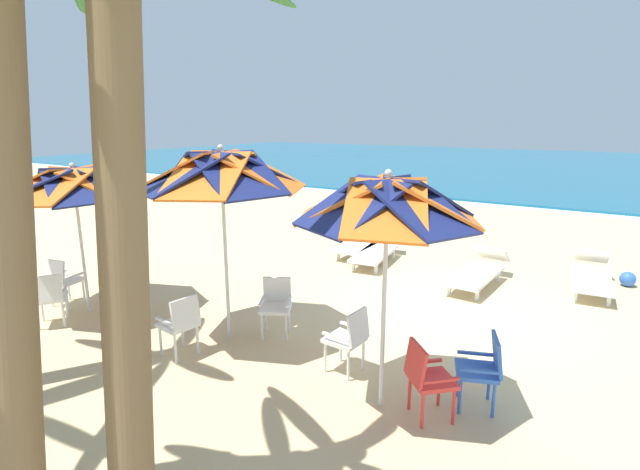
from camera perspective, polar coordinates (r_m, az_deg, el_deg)
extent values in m
plane|color=#D3B784|center=(8.44, 14.48, -8.77)|extent=(80.00, 80.00, 0.00)
cube|color=#19607F|center=(37.00, 28.89, 7.14)|extent=(80.00, 36.00, 0.10)
cube|color=white|center=(18.90, 24.95, 2.77)|extent=(80.00, 0.70, 0.01)
cylinder|color=silver|center=(5.27, 7.63, -9.35)|extent=(0.05, 0.05, 2.21)
cube|color=orange|center=(4.93, 13.65, 3.90)|extent=(1.11, 1.04, 0.48)
cube|color=navy|center=(5.26, 11.90, 4.57)|extent=(1.04, 1.09, 0.48)
cube|color=orange|center=(5.39, 8.25, 4.95)|extent=(1.04, 1.11, 0.48)
cube|color=navy|center=(5.27, 4.52, 4.85)|extent=(1.09, 1.04, 0.48)
cube|color=orange|center=(4.96, 2.54, 4.32)|extent=(1.11, 1.04, 0.48)
cube|color=navy|center=(4.61, 3.74, 3.60)|extent=(1.04, 1.09, 0.48)
cube|color=orange|center=(4.45, 7.88, 3.13)|extent=(1.04, 1.11, 0.48)
cube|color=navy|center=(4.59, 12.16, 3.28)|extent=(1.09, 1.04, 0.48)
sphere|color=silver|center=(4.88, 8.19, 7.35)|extent=(0.08, 0.08, 0.08)
cube|color=blue|center=(5.76, 18.23, -15.21)|extent=(0.57, 0.57, 0.05)
cube|color=blue|center=(5.69, 20.45, -13.23)|extent=(0.24, 0.42, 0.40)
cube|color=blue|center=(5.53, 18.55, -15.20)|extent=(0.38, 0.18, 0.03)
cube|color=blue|center=(5.89, 18.09, -13.34)|extent=(0.38, 0.18, 0.03)
cylinder|color=blue|center=(5.70, 16.41, -18.08)|extent=(0.04, 0.04, 0.41)
cylinder|color=blue|center=(6.01, 16.14, -16.33)|extent=(0.04, 0.04, 0.41)
cylinder|color=blue|center=(5.75, 20.08, -18.10)|extent=(0.04, 0.04, 0.41)
cylinder|color=blue|center=(6.05, 19.60, -16.37)|extent=(0.04, 0.04, 0.41)
cube|color=white|center=(6.19, 2.95, -12.37)|extent=(0.47, 0.47, 0.05)
cube|color=white|center=(6.00, 4.60, -10.92)|extent=(0.13, 0.42, 0.40)
cube|color=white|center=(6.00, 1.88, -12.11)|extent=(0.40, 0.07, 0.03)
cube|color=white|center=(6.30, 3.99, -10.82)|extent=(0.40, 0.07, 0.03)
cylinder|color=white|center=(6.26, 0.62, -14.45)|extent=(0.04, 0.04, 0.41)
cylinder|color=white|center=(6.51, 2.49, -13.27)|extent=(0.04, 0.04, 0.41)
cylinder|color=white|center=(6.08, 3.40, -15.36)|extent=(0.04, 0.04, 0.41)
cylinder|color=white|center=(6.35, 5.20, -14.08)|extent=(0.04, 0.04, 0.41)
cube|color=red|center=(5.46, 13.30, -16.55)|extent=(0.62, 0.62, 0.05)
cube|color=red|center=(5.28, 11.39, -14.78)|extent=(0.36, 0.37, 0.40)
cube|color=red|center=(5.57, 12.47, -14.60)|extent=(0.31, 0.30, 0.03)
cube|color=red|center=(5.25, 14.31, -16.54)|extent=(0.31, 0.30, 0.03)
cylinder|color=red|center=(5.78, 14.06, -17.43)|extent=(0.04, 0.04, 0.41)
cylinder|color=red|center=(5.52, 15.72, -19.19)|extent=(0.04, 0.04, 0.41)
cylinder|color=red|center=(5.65, 10.68, -18.03)|extent=(0.04, 0.04, 0.41)
cylinder|color=red|center=(5.38, 12.17, -19.88)|extent=(0.04, 0.04, 0.41)
cylinder|color=silver|center=(6.99, -11.19, -3.30)|extent=(0.05, 0.05, 2.30)
cube|color=orange|center=(6.54, -7.03, 7.59)|extent=(1.30, 1.24, 0.54)
cube|color=navy|center=(6.97, -7.40, 7.94)|extent=(1.24, 1.31, 0.54)
cube|color=orange|center=(7.26, -10.08, 8.07)|extent=(1.24, 1.30, 0.54)
cube|color=navy|center=(7.25, -13.54, 7.90)|extent=(1.31, 1.24, 0.54)
cube|color=orange|center=(6.95, -16.11, 7.51)|extent=(1.30, 1.24, 0.54)
cube|color=navy|center=(6.52, -16.31, 7.13)|extent=(1.24, 1.31, 0.54)
cube|color=orange|center=(6.20, -13.62, 6.98)|extent=(1.24, 1.30, 0.54)
cube|color=navy|center=(6.21, -9.58, 7.18)|extent=(1.31, 1.24, 0.54)
sphere|color=silver|center=(6.70, -11.84, 10.25)|extent=(0.08, 0.08, 0.08)
cube|color=white|center=(6.87, -16.66, -10.23)|extent=(0.49, 0.49, 0.05)
cube|color=white|center=(6.63, -15.81, -8.96)|extent=(0.15, 0.43, 0.40)
cube|color=white|center=(6.73, -18.15, -9.83)|extent=(0.40, 0.09, 0.03)
cube|color=white|center=(6.93, -15.33, -8.94)|extent=(0.40, 0.09, 0.03)
cylinder|color=white|center=(7.02, -18.56, -11.93)|extent=(0.04, 0.04, 0.41)
cylinder|color=white|center=(7.19, -16.14, -11.13)|extent=(0.04, 0.04, 0.41)
cylinder|color=white|center=(6.75, -16.93, -12.89)|extent=(0.04, 0.04, 0.41)
cylinder|color=white|center=(6.92, -14.46, -12.02)|extent=(0.04, 0.04, 0.41)
cube|color=white|center=(7.15, -5.36, -8.73)|extent=(0.60, 0.60, 0.05)
cube|color=white|center=(7.25, -5.16, -6.49)|extent=(0.41, 0.28, 0.40)
cube|color=white|center=(7.08, -3.76, -7.96)|extent=(0.23, 0.37, 0.03)
cube|color=white|center=(7.14, -6.98, -7.85)|extent=(0.23, 0.37, 0.03)
cylinder|color=white|center=(7.06, -4.09, -11.06)|extent=(0.04, 0.04, 0.41)
cylinder|color=white|center=(7.11, -6.96, -10.94)|extent=(0.04, 0.04, 0.41)
cylinder|color=white|center=(7.38, -3.73, -9.93)|extent=(0.04, 0.04, 0.41)
cylinder|color=white|center=(7.43, -6.47, -9.82)|extent=(0.04, 0.04, 0.41)
cylinder|color=silver|center=(8.72, -26.58, -1.90)|extent=(0.05, 0.05, 2.07)
cube|color=orange|center=(8.18, -24.21, 5.72)|extent=(1.33, 1.26, 0.48)
cube|color=navy|center=(8.61, -23.66, 6.11)|extent=(1.25, 1.35, 0.48)
cube|color=orange|center=(8.97, -25.25, 6.22)|extent=(1.26, 1.33, 0.48)
cube|color=navy|center=(9.08, -27.94, 6.00)|extent=(1.35, 1.25, 0.48)
cube|color=orange|center=(8.87, -30.37, 5.58)|extent=(1.33, 1.26, 0.48)
cube|color=navy|center=(8.46, -31.23, 5.17)|extent=(1.25, 1.35, 0.48)
cube|color=orange|center=(8.07, -29.81, 5.02)|extent=(1.26, 1.33, 0.48)
cube|color=navy|center=(7.95, -26.81, 5.26)|extent=(1.35, 1.25, 0.48)
sphere|color=silver|center=(8.49, -27.61, 7.42)|extent=(0.08, 0.08, 0.08)
cube|color=white|center=(8.61, -29.57, -6.58)|extent=(0.62, 0.62, 0.05)
cube|color=white|center=(8.36, -29.96, -5.58)|extent=(0.33, 0.39, 0.40)
cube|color=white|center=(8.62, -30.96, -5.97)|extent=(0.34, 0.27, 0.03)
cube|color=white|center=(8.55, -28.33, -5.80)|extent=(0.34, 0.27, 0.03)
cylinder|color=white|center=(8.89, -30.34, -7.68)|extent=(0.04, 0.04, 0.41)
cylinder|color=white|center=(8.82, -28.08, -7.55)|extent=(0.04, 0.04, 0.41)
cylinder|color=white|center=(8.56, -30.74, -8.50)|extent=(0.04, 0.04, 0.41)
cylinder|color=white|center=(8.50, -28.39, -8.38)|extent=(0.04, 0.04, 0.41)
cube|color=white|center=(8.83, -21.97, -5.29)|extent=(0.56, 0.56, 0.05)
cube|color=white|center=(8.58, -21.73, -4.23)|extent=(0.23, 0.43, 0.40)
cube|color=white|center=(8.75, -23.29, -4.83)|extent=(0.39, 0.17, 0.03)
cube|color=white|center=(8.85, -20.79, -4.40)|extent=(0.39, 0.17, 0.03)
cylinder|color=white|center=(9.02, -23.23, -6.57)|extent=(0.04, 0.04, 0.41)
cylinder|color=white|center=(9.11, -21.09, -6.19)|extent=(0.04, 0.04, 0.41)
cylinder|color=white|center=(8.70, -22.62, -7.25)|extent=(0.04, 0.04, 0.41)
cylinder|color=white|center=(8.79, -20.40, -6.85)|extent=(0.04, 0.04, 0.41)
cube|color=white|center=(9.37, -28.13, -4.86)|extent=(0.52, 0.52, 0.05)
cube|color=white|center=(9.19, -29.21, -3.87)|extent=(0.43, 0.18, 0.40)
cube|color=white|center=(9.49, -29.00, -4.05)|extent=(0.12, 0.40, 0.03)
cube|color=white|center=(9.20, -27.38, -4.39)|extent=(0.12, 0.40, 0.03)
cylinder|color=white|center=(9.68, -27.89, -5.73)|extent=(0.04, 0.04, 0.41)
cylinder|color=white|center=(9.43, -26.46, -6.07)|extent=(0.04, 0.04, 0.41)
cylinder|color=white|center=(9.47, -29.48, -6.33)|extent=(0.04, 0.04, 0.41)
cylinder|color=white|center=(9.21, -28.06, -6.70)|extent=(0.04, 0.04, 0.41)
cube|color=white|center=(10.27, 29.83, -4.66)|extent=(0.77, 1.75, 0.06)
cube|color=white|center=(11.23, 29.81, -2.20)|extent=(0.64, 0.53, 0.36)
cube|color=white|center=(9.72, 31.33, -6.69)|extent=(0.06, 0.06, 0.22)
cube|color=white|center=(9.69, 28.31, -6.37)|extent=(0.06, 0.06, 0.22)
cube|color=white|center=(10.93, 31.00, -4.54)|extent=(0.06, 0.06, 0.22)
cube|color=white|center=(10.91, 28.32, -4.26)|extent=(0.06, 0.06, 0.22)
cube|color=white|center=(9.62, 18.10, -4.64)|extent=(0.75, 1.74, 0.06)
cube|color=white|center=(10.54, 19.98, -2.14)|extent=(0.64, 0.52, 0.36)
cube|color=white|center=(9.02, 18.30, -6.82)|extent=(0.06, 0.06, 0.22)
cube|color=white|center=(9.17, 15.25, -6.26)|extent=(0.06, 0.06, 0.22)
cube|color=white|center=(10.18, 20.55, -4.66)|extent=(0.06, 0.06, 0.22)
cube|color=white|center=(10.31, 17.81, -4.21)|extent=(0.06, 0.06, 0.22)
cube|color=white|center=(10.70, 6.51, -2.20)|extent=(0.86, 1.77, 0.06)
cube|color=white|center=(11.63, 8.17, -0.01)|extent=(0.67, 0.56, 0.36)
cube|color=white|center=(10.09, 6.73, -4.03)|extent=(0.06, 0.06, 0.22)
cube|color=white|center=(10.25, 4.00, -3.68)|extent=(0.06, 0.06, 0.22)
cube|color=white|center=(11.26, 8.75, -2.21)|extent=(0.06, 0.06, 0.22)
cube|color=white|center=(11.40, 6.28, -1.93)|extent=(0.06, 0.06, 0.22)
cube|color=white|center=(11.39, 4.93, -1.19)|extent=(0.65, 1.70, 0.06)
cube|color=white|center=(12.26, 7.25, 0.73)|extent=(0.61, 0.48, 0.36)
cube|color=white|center=(10.77, 4.53, -2.83)|extent=(0.06, 0.06, 0.22)
cube|color=white|center=(11.01, 2.18, -2.43)|extent=(0.06, 0.06, 0.22)
cube|color=white|center=(11.87, 7.44, -1.34)|extent=(0.06, 0.06, 0.22)
cube|color=white|center=(12.09, 5.25, -1.01)|extent=(0.06, 0.06, 0.22)
cylinder|color=brown|center=(3.74, -22.51, -1.67)|extent=(0.35, 0.65, 4.48)
cylinder|color=brown|center=(3.79, -33.50, 0.18)|extent=(0.34, 0.79, 4.85)
sphere|color=blue|center=(11.03, 32.95, -4.45)|extent=(0.29, 0.29, 0.29)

